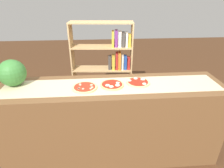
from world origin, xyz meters
name	(u,v)px	position (x,y,z in m)	size (l,w,h in m)	color
ground_plane	(112,151)	(0.00, 0.00, 0.00)	(12.00, 12.00, 0.00)	#4C2D19
counter	(112,122)	(0.00, 0.00, 0.47)	(2.39, 0.59, 0.93)	brown
parchment_paper	(112,86)	(0.00, 0.00, 0.93)	(2.25, 0.39, 0.00)	beige
pizza_mushroom_0	(85,87)	(-0.28, -0.04, 0.94)	(0.25, 0.25, 0.03)	#E5C17F
pizza_mozzarella_1	(112,85)	(0.00, 0.00, 0.94)	(0.24, 0.24, 0.02)	#DBB26B
pizza_mozzarella_2	(138,82)	(0.28, 0.04, 0.94)	(0.25, 0.25, 0.02)	#E5C17F
watermelon	(12,73)	(-1.02, 0.10, 1.07)	(0.28, 0.28, 0.28)	#387A33
bookshelf	(111,69)	(0.06, 1.01, 0.71)	(0.94, 0.33, 1.43)	tan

